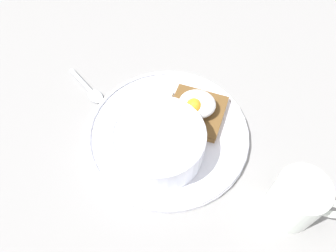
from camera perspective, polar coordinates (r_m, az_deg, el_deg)
name	(u,v)px	position (r cm, az deg, el deg)	size (l,w,h in cm)	color
ground_plane	(168,138)	(57.56, 0.00, -2.18)	(120.00, 120.00, 2.00)	gray
plate	(168,133)	(56.02, 0.00, -1.24)	(27.67, 27.67, 1.60)	white
oatmeal_bowl	(159,143)	(51.47, -1.62, -2.92)	(14.71, 14.71, 5.85)	white
toast_slice	(196,112)	(57.45, 4.92, 2.42)	(10.65, 10.65, 1.44)	brown
poached_egg	(197,104)	(55.36, 5.02, 3.78)	(6.33, 7.50, 4.02)	white
banana_slice_front	(151,107)	(58.10, -3.02, 3.34)	(4.22, 4.15, 1.70)	#F1EEC7
banana_slice_left	(131,103)	(58.99, -6.42, 4.07)	(3.50, 3.52, 1.45)	#EFEFC0
banana_slice_back	(149,95)	(59.80, -3.28, 5.34)	(3.73, 3.78, 1.45)	beige
banana_slice_right	(165,96)	(59.61, -0.60, 5.20)	(3.33, 3.22, 1.47)	beige
coffee_mug	(298,200)	(50.43, 21.64, -11.83)	(10.64, 7.31, 8.29)	white
spoon	(90,90)	(63.89, -13.49, 6.16)	(9.08, 7.68, 0.80)	silver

